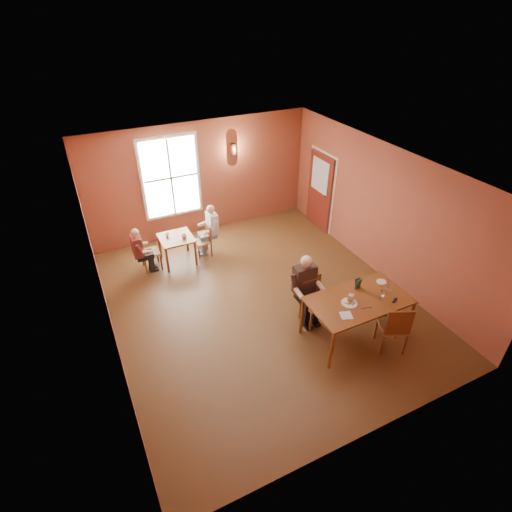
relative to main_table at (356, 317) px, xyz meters
name	(u,v)px	position (x,y,z in m)	size (l,w,h in m)	color
ground	(260,301)	(-1.19, 1.69, -0.44)	(6.00, 7.00, 0.01)	brown
wall_back	(201,179)	(-1.19, 5.19, 1.06)	(6.00, 0.04, 3.00)	brown
wall_front	(380,369)	(-1.19, -1.81, 1.06)	(6.00, 0.04, 3.00)	brown
wall_left	(101,283)	(-4.19, 1.69, 1.06)	(0.04, 7.00, 3.00)	brown
wall_right	(381,211)	(1.81, 1.69, 1.06)	(0.04, 7.00, 3.00)	brown
ceiling	(261,169)	(-1.19, 1.69, 2.56)	(6.00, 7.00, 0.04)	white
window	(171,178)	(-1.99, 5.14, 1.26)	(1.36, 0.10, 1.96)	white
door	(319,192)	(1.75, 3.99, 0.61)	(0.12, 1.04, 2.10)	maroon
wall_sconce	(233,149)	(-0.29, 5.09, 1.76)	(0.16, 0.16, 0.28)	brown
main_table	(356,317)	(0.00, 0.00, 0.00)	(1.87, 1.05, 0.88)	brown
chair_diner_main	(315,302)	(-0.50, 0.65, 0.06)	(0.44, 0.44, 1.00)	#4E2111
diner_main	(317,295)	(-0.50, 0.62, 0.26)	(0.56, 0.56, 1.40)	#342119
chair_empty	(393,325)	(0.41, -0.54, 0.08)	(0.46, 0.46, 1.04)	#452810
plate_food	(349,303)	(-0.23, -0.02, 0.46)	(0.30, 0.30, 0.04)	silver
sandwich	(351,298)	(-0.17, 0.04, 0.50)	(0.10, 0.09, 0.12)	tan
goblet_b	(388,289)	(0.60, -0.08, 0.54)	(0.08, 0.08, 0.21)	white
goblet_c	(382,295)	(0.35, -0.17, 0.55)	(0.09, 0.09, 0.22)	white
menu_stand	(358,283)	(0.18, 0.29, 0.55)	(0.13, 0.07, 0.22)	#29422D
knife	(367,308)	(-0.03, -0.25, 0.44)	(0.21, 0.02, 0.00)	#B5B6C9
napkin	(346,315)	(-0.48, -0.25, 0.44)	(0.20, 0.20, 0.01)	silver
side_plate	(381,282)	(0.72, 0.23, 0.45)	(0.19, 0.19, 0.01)	white
sunglasses	(395,300)	(0.56, -0.31, 0.45)	(0.15, 0.04, 0.02)	black
second_table	(177,249)	(-2.32, 3.95, -0.10)	(0.78, 0.78, 0.69)	brown
chair_diner_white	(202,241)	(-1.67, 3.95, -0.03)	(0.36, 0.36, 0.83)	#492610
diner_white	(203,233)	(-1.64, 3.95, 0.18)	(0.50, 0.50, 1.24)	white
chair_diner_maroon	(150,252)	(-2.97, 3.95, 0.02)	(0.41, 0.41, 0.92)	#4E2812
diner_maroon	(148,248)	(-3.00, 3.95, 0.13)	(0.46, 0.46, 1.14)	maroon
cup_a	(184,236)	(-2.15, 3.83, 0.29)	(0.12, 0.12, 0.09)	silver
cup_b	(167,235)	(-2.49, 4.08, 0.29)	(0.09, 0.09, 0.09)	silver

